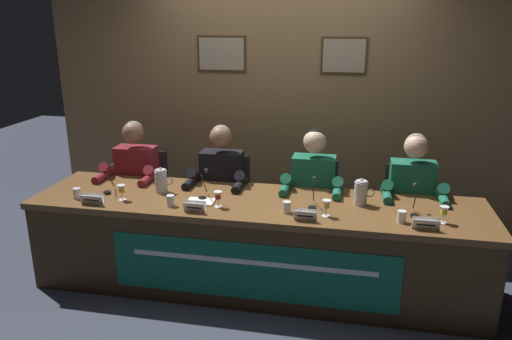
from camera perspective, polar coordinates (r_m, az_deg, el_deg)
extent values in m
plane|color=#383D4C|center=(4.13, 0.00, -13.04)|extent=(12.00, 12.00, 0.00)
cube|color=#937047|center=(4.91, 3.01, 8.10)|extent=(4.72, 0.12, 2.60)
cube|color=#4C3319|center=(4.91, -4.01, 13.32)|extent=(0.48, 0.02, 0.35)
cube|color=tan|center=(4.90, -4.04, 13.31)|extent=(0.44, 0.01, 0.31)
cube|color=#4C3319|center=(4.74, 10.20, 12.94)|extent=(0.43, 0.02, 0.34)
cube|color=tan|center=(4.73, 10.20, 12.93)|extent=(0.39, 0.01, 0.30)
cube|color=brown|center=(3.83, 0.00, -3.93)|extent=(3.52, 0.83, 0.05)
cube|color=#402A16|center=(3.63, -1.24, -11.52)|extent=(3.46, 0.04, 0.68)
cube|color=#402A16|center=(4.59, -21.58, -6.35)|extent=(0.08, 0.75, 0.68)
cube|color=#402A16|center=(4.04, 24.97, -10.13)|extent=(0.08, 0.75, 0.68)
cube|color=#14664C|center=(3.60, -0.60, -11.76)|extent=(2.10, 0.01, 0.44)
cube|color=white|center=(3.56, -0.62, -10.71)|extent=(1.78, 0.00, 0.04)
cylinder|color=black|center=(4.90, -12.92, -8.18)|extent=(0.44, 0.44, 0.02)
cylinder|color=black|center=(4.82, -13.08, -5.98)|extent=(0.05, 0.05, 0.39)
cube|color=#232328|center=(4.74, -13.26, -3.66)|extent=(0.44, 0.44, 0.03)
cube|color=#232328|center=(4.84, -12.49, -0.23)|extent=(0.40, 0.05, 0.44)
cylinder|color=black|center=(4.57, -16.02, -7.49)|extent=(0.10, 0.10, 0.44)
cylinder|color=black|center=(4.49, -13.73, -7.78)|extent=(0.10, 0.10, 0.44)
cylinder|color=black|center=(4.59, -15.47, -3.67)|extent=(0.13, 0.34, 0.13)
cylinder|color=black|center=(4.51, -13.19, -3.88)|extent=(0.13, 0.34, 0.13)
cube|color=maroon|center=(4.62, -13.67, -0.25)|extent=(0.36, 0.20, 0.48)
sphere|color=#8E664C|center=(4.50, -14.12, 4.22)|extent=(0.19, 0.19, 0.19)
sphere|color=gray|center=(4.51, -14.05, 4.45)|extent=(0.17, 0.17, 0.17)
cylinder|color=maroon|center=(4.62, -16.57, -0.23)|extent=(0.09, 0.30, 0.25)
cylinder|color=maroon|center=(4.44, -11.76, -0.56)|extent=(0.09, 0.30, 0.25)
cylinder|color=maroon|center=(4.48, -17.50, -0.77)|extent=(0.07, 0.24, 0.07)
cylinder|color=maroon|center=(4.30, -12.58, -1.13)|extent=(0.07, 0.24, 0.07)
cube|color=white|center=(3.92, -18.61, -3.33)|extent=(0.19, 0.03, 0.08)
cube|color=white|center=(3.95, -18.37, -3.16)|extent=(0.19, 0.03, 0.08)
cube|color=black|center=(3.92, -18.63, -3.35)|extent=(0.13, 0.01, 0.01)
cylinder|color=white|center=(3.97, -15.27, -3.36)|extent=(0.06, 0.06, 0.00)
cylinder|color=white|center=(3.96, -15.31, -2.96)|extent=(0.01, 0.01, 0.05)
cone|color=white|center=(3.94, -15.38, -2.14)|extent=(0.06, 0.06, 0.06)
cylinder|color=orange|center=(3.94, -15.37, -2.23)|extent=(0.04, 0.04, 0.04)
cylinder|color=silver|center=(4.09, -20.09, -2.57)|extent=(0.06, 0.06, 0.08)
cylinder|color=silver|center=(4.10, -20.07, -2.79)|extent=(0.05, 0.05, 0.05)
cylinder|color=black|center=(4.14, -16.91, -2.53)|extent=(0.06, 0.06, 0.02)
cylinder|color=black|center=(4.16, -16.63, -0.94)|extent=(0.01, 0.13, 0.18)
sphere|color=#2D2D2D|center=(4.18, -16.35, 0.50)|extent=(0.03, 0.03, 0.03)
cylinder|color=black|center=(4.65, -3.68, -9.23)|extent=(0.44, 0.44, 0.02)
cylinder|color=black|center=(4.56, -3.73, -6.92)|extent=(0.05, 0.05, 0.39)
cube|color=#232328|center=(4.48, -3.78, -4.48)|extent=(0.44, 0.44, 0.03)
cube|color=#232328|center=(4.58, -3.20, -0.84)|extent=(0.40, 0.05, 0.44)
cylinder|color=black|center=(4.28, -6.26, -8.65)|extent=(0.10, 0.10, 0.44)
cylinder|color=black|center=(4.23, -3.64, -8.92)|extent=(0.10, 0.10, 0.44)
cylinder|color=black|center=(4.30, -5.78, -4.55)|extent=(0.13, 0.34, 0.13)
cylinder|color=black|center=(4.25, -3.19, -4.77)|extent=(0.13, 0.34, 0.13)
cube|color=black|center=(4.35, -3.97, -0.90)|extent=(0.36, 0.20, 0.48)
sphere|color=#8E664C|center=(4.22, -4.14, 3.85)|extent=(0.19, 0.19, 0.19)
sphere|color=gray|center=(4.23, -4.09, 4.09)|extent=(0.17, 0.17, 0.17)
cylinder|color=black|center=(4.31, -7.02, -0.88)|extent=(0.09, 0.30, 0.25)
cylinder|color=black|center=(4.20, -1.56, -1.24)|extent=(0.09, 0.30, 0.25)
cylinder|color=black|center=(4.16, -7.70, -1.48)|extent=(0.07, 0.24, 0.07)
cylinder|color=black|center=(4.05, -2.06, -1.87)|extent=(0.07, 0.24, 0.07)
cube|color=white|center=(3.60, -7.25, -4.37)|extent=(0.16, 0.03, 0.08)
cube|color=white|center=(3.63, -7.08, -4.17)|extent=(0.16, 0.03, 0.08)
cube|color=black|center=(3.60, -7.26, -4.39)|extent=(0.11, 0.01, 0.01)
cylinder|color=white|center=(3.70, -4.42, -4.28)|extent=(0.06, 0.06, 0.00)
cylinder|color=white|center=(3.69, -4.43, -3.86)|extent=(0.01, 0.01, 0.05)
cone|color=white|center=(3.67, -4.45, -2.98)|extent=(0.06, 0.06, 0.06)
cylinder|color=#B21E2D|center=(3.67, -4.45, -3.08)|extent=(0.04, 0.04, 0.04)
cylinder|color=silver|center=(3.75, -9.90, -3.52)|extent=(0.06, 0.06, 0.08)
cylinder|color=silver|center=(3.76, -9.89, -3.77)|extent=(0.05, 0.05, 0.05)
cylinder|color=black|center=(3.86, -6.26, -3.30)|extent=(0.06, 0.06, 0.02)
cylinder|color=black|center=(3.88, -6.03, -1.59)|extent=(0.01, 0.13, 0.18)
sphere|color=#2D2D2D|center=(3.91, -5.80, -0.05)|extent=(0.03, 0.03, 0.03)
cylinder|color=black|center=(4.53, 6.39, -10.09)|extent=(0.44, 0.44, 0.02)
cylinder|color=black|center=(4.44, 6.48, -7.73)|extent=(0.05, 0.05, 0.39)
cube|color=#232328|center=(4.35, 6.57, -5.24)|extent=(0.44, 0.44, 0.03)
cube|color=#232328|center=(4.45, 6.90, -1.47)|extent=(0.40, 0.05, 0.44)
cylinder|color=black|center=(4.13, 4.64, -9.64)|extent=(0.10, 0.10, 0.44)
cylinder|color=black|center=(4.11, 7.44, -9.84)|extent=(0.10, 0.10, 0.44)
cylinder|color=black|center=(4.15, 4.98, -5.38)|extent=(0.13, 0.34, 0.13)
cylinder|color=black|center=(4.14, 7.74, -5.56)|extent=(0.13, 0.34, 0.13)
cube|color=#196047|center=(4.21, 6.68, -1.57)|extent=(0.36, 0.20, 0.48)
sphere|color=beige|center=(4.09, 6.84, 3.31)|extent=(0.19, 0.19, 0.19)
sphere|color=black|center=(4.10, 6.86, 3.56)|extent=(0.17, 0.17, 0.17)
cylinder|color=#196047|center=(4.13, 3.67, -1.58)|extent=(0.09, 0.30, 0.25)
cylinder|color=#196047|center=(4.10, 9.49, -1.94)|extent=(0.09, 0.30, 0.25)
cylinder|color=#196047|center=(3.98, 3.36, -2.23)|extent=(0.07, 0.24, 0.07)
cylinder|color=#196047|center=(3.95, 9.40, -2.61)|extent=(0.07, 0.24, 0.07)
cube|color=white|center=(3.45, 5.74, -5.35)|extent=(0.16, 0.03, 0.08)
cube|color=white|center=(3.48, 5.80, -5.13)|extent=(0.16, 0.03, 0.08)
cube|color=black|center=(3.44, 5.74, -5.37)|extent=(0.11, 0.01, 0.01)
cylinder|color=white|center=(3.56, 8.13, -5.32)|extent=(0.06, 0.06, 0.00)
cylinder|color=white|center=(3.55, 8.15, -4.88)|extent=(0.01, 0.01, 0.05)
cone|color=white|center=(3.53, 8.19, -3.98)|extent=(0.06, 0.06, 0.06)
cylinder|color=yellow|center=(3.53, 8.18, -4.08)|extent=(0.04, 0.04, 0.04)
cylinder|color=silver|center=(3.58, 3.59, -4.33)|extent=(0.06, 0.06, 0.08)
cylinder|color=silver|center=(3.59, 3.59, -4.58)|extent=(0.05, 0.05, 0.05)
cylinder|color=black|center=(3.67, 6.55, -4.41)|extent=(0.06, 0.06, 0.02)
cylinder|color=black|center=(3.69, 6.69, -2.61)|extent=(0.01, 0.13, 0.18)
sphere|color=#2D2D2D|center=(3.72, 6.82, -0.98)|extent=(0.03, 0.03, 0.03)
cylinder|color=black|center=(4.55, 16.73, -10.66)|extent=(0.44, 0.44, 0.02)
cylinder|color=black|center=(4.45, 16.97, -8.32)|extent=(0.05, 0.05, 0.39)
cube|color=#232328|center=(4.37, 17.21, -5.85)|extent=(0.44, 0.44, 0.03)
cube|color=#232328|center=(4.47, 17.25, -2.08)|extent=(0.40, 0.05, 0.44)
cylinder|color=black|center=(4.13, 15.99, -10.31)|extent=(0.10, 0.10, 0.44)
cylinder|color=black|center=(4.16, 18.78, -10.41)|extent=(0.10, 0.10, 0.44)
cylinder|color=black|center=(4.15, 16.16, -6.04)|extent=(0.13, 0.34, 0.13)
cylinder|color=black|center=(4.18, 18.90, -6.16)|extent=(0.13, 0.34, 0.13)
cube|color=#196047|center=(4.23, 17.61, -2.21)|extent=(0.36, 0.20, 0.48)
sphere|color=beige|center=(4.11, 18.12, 2.63)|extent=(0.19, 0.19, 0.19)
sphere|color=gray|center=(4.12, 18.11, 2.88)|extent=(0.17, 0.17, 0.17)
cylinder|color=#196047|center=(4.11, 14.87, -2.25)|extent=(0.09, 0.30, 0.25)
cylinder|color=#196047|center=(4.17, 20.64, -2.56)|extent=(0.09, 0.30, 0.25)
cylinder|color=#196047|center=(3.96, 14.99, -2.93)|extent=(0.07, 0.24, 0.07)
cylinder|color=#196047|center=(4.02, 20.98, -3.25)|extent=(0.07, 0.24, 0.07)
cube|color=white|center=(3.48, 19.17, -6.05)|extent=(0.18, 0.03, 0.08)
cube|color=white|center=(3.51, 19.10, -5.83)|extent=(0.18, 0.03, 0.08)
cube|color=black|center=(3.48, 19.18, -6.06)|extent=(0.13, 0.01, 0.01)
cylinder|color=white|center=(3.65, 20.88, -5.75)|extent=(0.06, 0.06, 0.00)
cylinder|color=white|center=(3.64, 20.93, -5.33)|extent=(0.01, 0.01, 0.05)
cone|color=white|center=(3.62, 21.03, -4.45)|extent=(0.06, 0.06, 0.06)
cylinder|color=yellow|center=(3.62, 21.02, -4.55)|extent=(0.04, 0.04, 0.04)
cylinder|color=silver|center=(3.56, 16.57, -5.22)|extent=(0.06, 0.06, 0.08)
cylinder|color=silver|center=(3.57, 16.55, -5.47)|extent=(0.05, 0.05, 0.05)
cylinder|color=black|center=(3.69, 17.96, -5.08)|extent=(0.06, 0.06, 0.02)
cylinder|color=black|center=(3.71, 18.01, -3.29)|extent=(0.01, 0.13, 0.18)
sphere|color=#2D2D2D|center=(3.74, 18.04, -1.66)|extent=(0.03, 0.03, 0.03)
cylinder|color=silver|center=(4.04, -10.97, -1.32)|extent=(0.10, 0.10, 0.18)
cylinder|color=silver|center=(4.01, -11.05, -0.03)|extent=(0.08, 0.08, 0.01)
sphere|color=silver|center=(4.01, -11.06, 0.16)|extent=(0.02, 0.02, 0.02)
torus|color=silver|center=(4.02, -10.08, -1.27)|extent=(0.07, 0.01, 0.07)
cylinder|color=silver|center=(3.79, 12.08, -2.68)|extent=(0.10, 0.10, 0.18)
cylinder|color=silver|center=(3.76, 12.17, -1.31)|extent=(0.08, 0.08, 0.01)
sphere|color=silver|center=(3.76, 12.18, -1.11)|extent=(0.02, 0.02, 0.02)
torus|color=silver|center=(3.79, 13.11, -2.61)|extent=(0.07, 0.01, 0.07)
cube|color=white|center=(3.81, -6.46, -3.66)|extent=(0.22, 0.16, 0.01)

